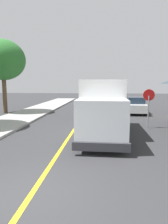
# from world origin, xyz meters

# --- Properties ---
(ground_plane) EXTENTS (120.00, 120.00, 0.00)m
(ground_plane) POSITION_xyz_m (0.00, 0.00, 0.00)
(ground_plane) COLOR #303033
(centre_line_yellow) EXTENTS (0.16, 56.00, 0.01)m
(centre_line_yellow) POSITION_xyz_m (0.00, 10.00, 0.00)
(centre_line_yellow) COLOR gold
(centre_line_yellow) RESTS_ON ground
(box_truck) EXTENTS (2.45, 7.20, 3.20)m
(box_truck) POSITION_xyz_m (1.87, 6.83, 1.77)
(box_truck) COLOR silver
(box_truck) RESTS_ON ground
(parked_car_near) EXTENTS (1.94, 4.45, 1.67)m
(parked_car_near) POSITION_xyz_m (1.69, 13.73, 0.79)
(parked_car_near) COLOR black
(parked_car_near) RESTS_ON ground
(parked_car_mid) EXTENTS (1.84, 4.41, 1.67)m
(parked_car_mid) POSITION_xyz_m (1.74, 19.89, 0.79)
(parked_car_mid) COLOR maroon
(parked_car_mid) RESTS_ON ground
(parked_car_far) EXTENTS (1.85, 4.42, 1.67)m
(parked_car_far) POSITION_xyz_m (1.67, 27.02, 0.79)
(parked_car_far) COLOR #4C564C
(parked_car_far) RESTS_ON ground
(parked_car_furthest) EXTENTS (1.98, 4.47, 1.67)m
(parked_car_furthest) POSITION_xyz_m (2.55, 32.99, 0.79)
(parked_car_furthest) COLOR #B7B7BC
(parked_car_furthest) RESTS_ON ground
(parked_van_across) EXTENTS (1.99, 4.47, 1.67)m
(parked_van_across) POSITION_xyz_m (5.20, 15.75, 0.79)
(parked_van_across) COLOR silver
(parked_van_across) RESTS_ON ground
(stop_sign) EXTENTS (0.80, 0.10, 2.65)m
(stop_sign) POSITION_xyz_m (4.93, 8.76, 1.86)
(stop_sign) COLOR gray
(stop_sign) RESTS_ON ground
(street_tree_down_block) EXTENTS (4.44, 4.44, 7.36)m
(street_tree_down_block) POSITION_xyz_m (-8.14, 14.56, 5.34)
(street_tree_down_block) COLOR brown
(street_tree_down_block) RESTS_ON ground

